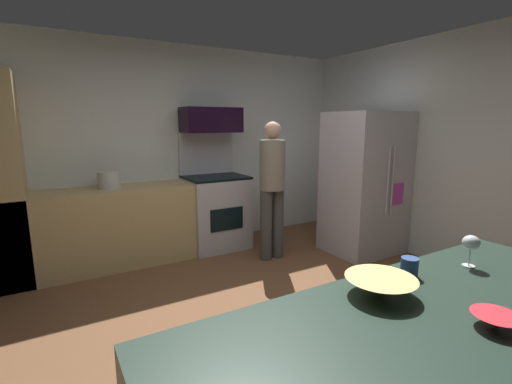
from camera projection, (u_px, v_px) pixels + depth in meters
The scene contains 13 objects.
ground_plane at pixel (263, 327), 2.89m from camera, with size 5.20×4.80×0.02m, color brown.
wall_back at pixel (170, 148), 4.63m from camera, with size 5.20×0.12×2.60m, color silver.
wall_right at pixel (462, 153), 3.90m from camera, with size 0.12×4.80×2.60m, color silver.
lower_cabinet_run at pixel (105, 228), 4.04m from camera, with size 2.40×0.60×0.90m, color tan.
oven_range at pixel (216, 209), 4.70m from camera, with size 0.76×0.65×1.51m.
microwave at pixel (211, 120), 4.56m from camera, with size 0.74×0.38×0.31m, color black.
refrigerator at pixel (365, 183), 4.48m from camera, with size 0.89×0.77×1.76m.
person_cook at pixel (272, 184), 4.21m from camera, with size 0.31×0.30×1.64m.
mixing_bowl_large at pixel (496, 321), 1.27m from camera, with size 0.17×0.17×0.05m, color red.
mixing_bowl_small at pixel (380, 286), 1.51m from camera, with size 0.30×0.30×0.08m, color #EFD374.
wine_glass_near at pixel (471, 244), 1.80m from camera, with size 0.08×0.08×0.16m.
mug_tea at pixel (409, 267), 1.70m from camera, with size 0.08×0.08×0.09m, color #314D89.
stock_pot at pixel (109, 180), 3.98m from camera, with size 0.24×0.24×0.19m, color beige.
Camera 1 is at (-1.37, -2.25, 1.62)m, focal length 25.04 mm.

